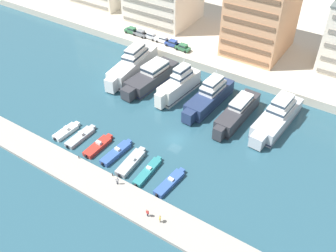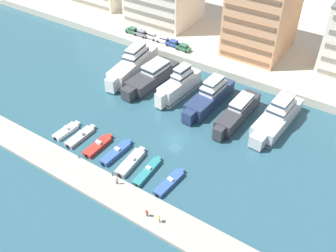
{
  "view_description": "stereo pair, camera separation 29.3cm",
  "coord_description": "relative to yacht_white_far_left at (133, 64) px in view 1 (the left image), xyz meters",
  "views": [
    {
      "loc": [
        29.49,
        -48.21,
        51.13
      ],
      "look_at": [
        -1.88,
        0.28,
        2.5
      ],
      "focal_mm": 40.0,
      "sensor_mm": 36.0,
      "label": 1
    },
    {
      "loc": [
        29.74,
        -48.05,
        51.13
      ],
      "look_at": [
        -1.88,
        0.28,
        2.5
      ],
      "focal_mm": 40.0,
      "sensor_mm": 36.0,
      "label": 2
    }
  ],
  "objects": [
    {
      "name": "bollard_west_mid",
      "position": [
        18.47,
        -30.69,
        -1.6
      ],
      "size": [
        0.2,
        0.2,
        0.61
      ],
      "color": "#2D2D33",
      "rests_on": "pier_dock"
    },
    {
      "name": "motorboat_grey_center",
      "position": [
        19.14,
        -26.08,
        -2.02
      ],
      "size": [
        2.63,
        8.44,
        1.5
      ],
      "color": "#9EA3A8",
      "rests_on": "ground"
    },
    {
      "name": "car_white_center_left",
      "position": [
        -0.46,
        14.47,
        0.53
      ],
      "size": [
        4.17,
        2.06,
        1.8
      ],
      "color": "white",
      "rests_on": "quay_promenade"
    },
    {
      "name": "motorboat_teal_center_right",
      "position": [
        23.13,
        -26.27,
        -2.09
      ],
      "size": [
        1.9,
        8.38,
        1.24
      ],
      "color": "teal",
      "rests_on": "ground"
    },
    {
      "name": "yacht_charcoal_center",
      "position": [
        30.09,
        -2.89,
        -0.64
      ],
      "size": [
        4.34,
        17.38,
        6.42
      ],
      "color": "#333338",
      "rests_on": "ground"
    },
    {
      "name": "quay_promenade",
      "position": [
        22.4,
        45.41,
        -1.49
      ],
      "size": [
        180.0,
        70.0,
        2.1
      ],
      "primitive_type": "cube",
      "color": "beige",
      "rests_on": "ground"
    },
    {
      "name": "ground_plane",
      "position": [
        22.4,
        -15.66,
        -2.54
      ],
      "size": [
        400.0,
        400.0,
        0.0
      ],
      "primitive_type": "plane",
      "color": "#285160"
    },
    {
      "name": "apartment_block_mid_left",
      "position": [
        22.72,
        25.03,
        10.68
      ],
      "size": [
        14.68,
        18.1,
        24.13
      ],
      "color": "tan",
      "rests_on": "quay_promenade"
    },
    {
      "name": "motorboat_blue_mid_right",
      "position": [
        27.99,
        -26.34,
        -2.07
      ],
      "size": [
        2.4,
        7.95,
        1.26
      ],
      "color": "#33569E",
      "rests_on": "ground"
    },
    {
      "name": "motorboat_white_far_left",
      "position": [
        2.41,
        -26.2,
        -2.08
      ],
      "size": [
        2.29,
        6.67,
        1.43
      ],
      "color": "white",
      "rests_on": "ground"
    },
    {
      "name": "pedestrian_near_edge",
      "position": [
        31.24,
        -34.29,
        -0.98
      ],
      "size": [
        0.39,
        0.56,
        1.59
      ],
      "color": "#7A6B56",
      "rests_on": "pier_dock"
    },
    {
      "name": "bollard_west",
      "position": [
        10.22,
        -30.69,
        -1.6
      ],
      "size": [
        0.2,
        0.2,
        0.61
      ],
      "color": "#2D2D33",
      "rests_on": "pier_dock"
    },
    {
      "name": "yacht_white_far_left",
      "position": [
        0.0,
        0.0,
        0.0
      ],
      "size": [
        6.13,
        20.68,
        8.59
      ],
      "color": "white",
      "rests_on": "ground"
    },
    {
      "name": "pedestrian_mid_deck",
      "position": [
        28.92,
        -34.48,
        -0.95
      ],
      "size": [
        0.63,
        0.3,
        1.64
      ],
      "color": "#282D3D",
      "rests_on": "pier_dock"
    },
    {
      "name": "motorboat_grey_left",
      "position": [
        6.01,
        -25.85,
        -2.1
      ],
      "size": [
        2.2,
        7.88,
        1.41
      ],
      "color": "#9EA3A8",
      "rests_on": "ground"
    },
    {
      "name": "car_green_far_left",
      "position": [
        -11.15,
        14.28,
        0.53
      ],
      "size": [
        4.15,
        2.02,
        1.8
      ],
      "color": "#2D6642",
      "rests_on": "quay_promenade"
    },
    {
      "name": "car_green_center_right",
      "position": [
        6.46,
        13.64,
        0.53
      ],
      "size": [
        4.18,
        2.07,
        1.8
      ],
      "color": "#2D6642",
      "rests_on": "quay_promenade"
    },
    {
      "name": "motorboat_blue_center_left",
      "position": [
        15.16,
        -25.57,
        -2.03
      ],
      "size": [
        2.22,
        8.27,
        1.44
      ],
      "color": "#33569E",
      "rests_on": "ground"
    },
    {
      "name": "yacht_silver_center_right",
      "position": [
        37.83,
        0.08,
        -0.34
      ],
      "size": [
        6.18,
        19.07,
        7.97
      ],
      "color": "silver",
      "rests_on": "ground"
    },
    {
      "name": "yacht_ivory_mid_left",
      "position": [
        14.69,
        -1.81,
        0.09
      ],
      "size": [
        4.8,
        15.05,
        8.84
      ],
      "color": "silver",
      "rests_on": "ground"
    },
    {
      "name": "motorboat_red_mid_left",
      "position": [
        10.93,
        -26.04,
        -2.06
      ],
      "size": [
        2.15,
        7.52,
        1.49
      ],
      "color": "red",
      "rests_on": "ground"
    },
    {
      "name": "car_blue_center",
      "position": [
        2.9,
        14.07,
        0.53
      ],
      "size": [
        4.14,
        1.99,
        1.8
      ],
      "color": "#28428E",
      "rests_on": "quay_promenade"
    },
    {
      "name": "yacht_charcoal_left",
      "position": [
        6.62,
        -1.3,
        -0.61
      ],
      "size": [
        6.1,
        18.65,
        6.6
      ],
      "color": "#333338",
      "rests_on": "ground"
    },
    {
      "name": "car_grey_left",
      "position": [
        -7.98,
        14.21,
        0.53
      ],
      "size": [
        4.12,
        1.97,
        1.8
      ],
      "color": "slate",
      "rests_on": "quay_promenade"
    },
    {
      "name": "pedestrian_far_side",
      "position": [
        20.48,
        -31.76,
        -0.89
      ],
      "size": [
        0.59,
        0.45,
        1.75
      ],
      "color": "#282D3D",
      "rests_on": "pier_dock"
    },
    {
      "name": "pier_dock",
      "position": [
        22.4,
        -33.48,
        -2.23
      ],
      "size": [
        120.0,
        6.08,
        0.61
      ],
      "primitive_type": "cube",
      "color": "#9E998E",
      "rests_on": "ground"
    },
    {
      "name": "car_silver_mid_left",
      "position": [
        -4.57,
        14.5,
        0.53
      ],
      "size": [
        4.16,
        2.05,
        1.8
      ],
      "color": "#B7BCC1",
      "rests_on": "quay_promenade"
    },
    {
      "name": "yacht_navy_center_left",
      "position": [
        22.46,
        -1.26,
        -0.34
      ],
      "size": [
        5.3,
        17.95,
        7.87
      ],
      "color": "navy",
      "rests_on": "ground"
    }
  ]
}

